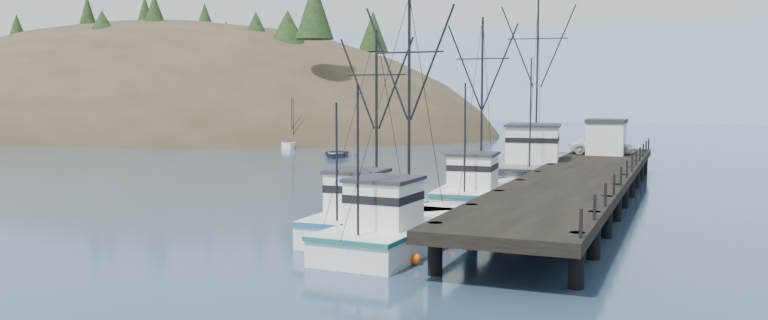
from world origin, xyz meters
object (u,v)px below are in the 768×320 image
(trawler_mid, at_px, (369,218))
(pier_shed, at_px, (606,137))
(work_vessel, at_px, (534,167))
(motorboat, at_px, (337,157))
(trawler_near, at_px, (399,229))
(pier, at_px, (580,178))
(pickup_truck, at_px, (602,145))
(trawler_far, at_px, (478,191))

(trawler_mid, height_order, pier_shed, trawler_mid)
(work_vessel, height_order, motorboat, work_vessel)
(trawler_near, xyz_separation_m, work_vessel, (0.89, 26.08, 0.41))
(pier, xyz_separation_m, pickup_truck, (-0.36, 15.10, 1.01))
(trawler_far, xyz_separation_m, motorboat, (-23.03, 27.38, -0.82))
(trawler_far, distance_m, pier_shed, 17.65)
(pickup_truck, bearing_deg, pier_shed, -150.64)
(trawler_far, relative_size, motorboat, 2.18)
(pier, relative_size, trawler_far, 3.70)
(trawler_mid, height_order, trawler_far, trawler_far)
(trawler_near, height_order, work_vessel, work_vessel)
(trawler_mid, relative_size, motorboat, 1.88)
(trawler_near, bearing_deg, trawler_far, 91.09)
(pier, bearing_deg, motorboat, 138.49)
(pier, height_order, pickup_truck, pickup_truck)
(work_vessel, bearing_deg, pier_shed, 42.97)
(work_vessel, relative_size, pickup_truck, 3.53)
(pier, xyz_separation_m, motorboat, (-28.95, 25.62, -1.69))
(work_vessel, height_order, pickup_truck, work_vessel)
(pier, xyz_separation_m, work_vessel, (-4.77, 10.23, -0.46))
(work_vessel, bearing_deg, trawler_near, -91.95)
(trawler_mid, distance_m, pickup_truck, 29.73)
(pier, distance_m, trawler_mid, 15.80)
(trawler_near, distance_m, pickup_truck, 31.46)
(pier, distance_m, pier_shed, 14.76)
(pier_shed, bearing_deg, trawler_far, -109.79)
(work_vessel, bearing_deg, trawler_far, -95.50)
(trawler_mid, distance_m, motorboat, 44.35)
(trawler_near, height_order, motorboat, trawler_near)
(pier_shed, xyz_separation_m, pickup_truck, (-0.35, 0.45, -0.72))
(trawler_mid, xyz_separation_m, work_vessel, (3.35, 23.76, 0.41))
(work_vessel, bearing_deg, trawler_mid, -98.03)
(trawler_far, bearing_deg, pier_shed, 70.21)
(work_vessel, bearing_deg, motorboat, 147.53)
(trawler_mid, xyz_separation_m, trawler_far, (2.20, 11.76, 0.00))
(trawler_near, height_order, pickup_truck, trawler_near)
(pier, height_order, motorboat, pier)
(pier_shed, bearing_deg, pier, -89.96)
(pier, relative_size, motorboat, 8.07)
(motorboat, bearing_deg, trawler_mid, -75.88)
(pier, distance_m, motorboat, 38.69)
(pier, distance_m, work_vessel, 11.29)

